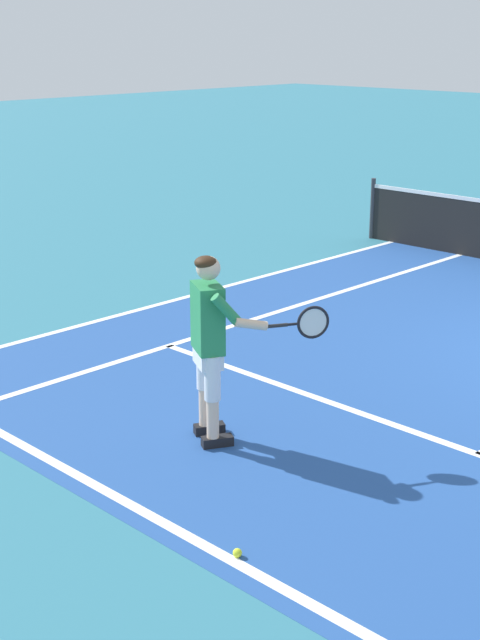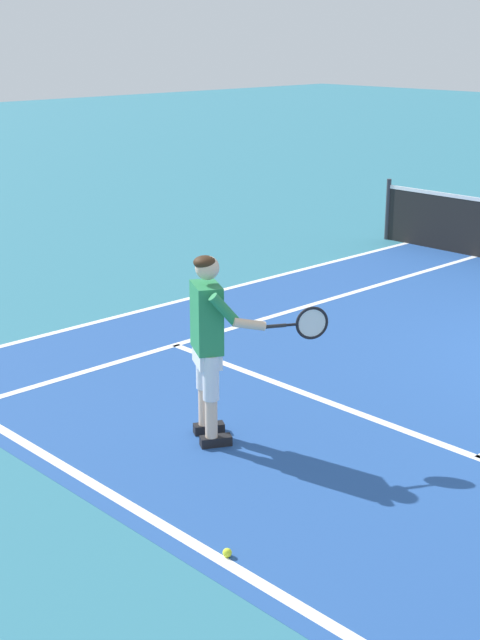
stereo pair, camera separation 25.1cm
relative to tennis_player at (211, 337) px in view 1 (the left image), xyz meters
name	(u,v)px [view 1 (the left image)]	position (x,y,z in m)	size (l,w,h in m)	color
line_baseline	(271,582)	(1.89, -1.27, -0.99)	(10.98, 0.10, 0.01)	white
line_service	(480,455)	(1.89, 1.42, -0.99)	(8.23, 0.10, 0.01)	white
line_singles_left	(275,312)	(-2.22, 3.27, -0.99)	(0.10, 9.09, 0.01)	white
line_doubles_left	(203,292)	(-3.60, 3.27, -0.99)	(0.10, 9.09, 0.01)	white
tennis_player	(211,337)	(0.00, 0.00, 0.00)	(1.03, 0.92, 1.71)	black
tennis_ball_near_feet	(237,553)	(1.51, -1.21, -0.96)	(0.07, 0.07, 0.07)	#CCE02D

